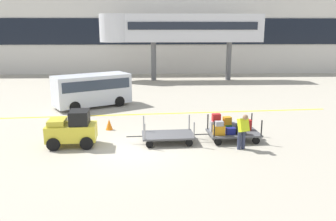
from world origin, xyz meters
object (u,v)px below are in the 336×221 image
baggage_cart_lead (168,135)px  safety_cone_near (109,124)px  baggage_cart_middle (230,129)px  baggage_tug (72,129)px  baggage_handler (243,130)px  shuttle_van (92,88)px

baggage_cart_lead → safety_cone_near: bearing=143.3°
baggage_cart_middle → baggage_tug: bearing=-175.8°
baggage_handler → shuttle_van: (-7.74, 8.51, 0.37)m
baggage_cart_lead → baggage_handler: bearing=-18.2°
shuttle_van → safety_cone_near: size_ratio=9.26×
baggage_cart_middle → safety_cone_near: 6.06m
baggage_cart_lead → shuttle_van: (-4.64, 7.49, 0.89)m
baggage_tug → baggage_cart_middle: baggage_tug is taller
baggage_tug → baggage_cart_middle: 7.03m
baggage_tug → shuttle_van: (-0.49, 7.77, 0.48)m
baggage_tug → baggage_handler: bearing=-5.8°
baggage_tug → safety_cone_near: 2.78m
baggage_cart_lead → shuttle_van: shuttle_van is taller
baggage_tug → shuttle_van: shuttle_van is taller
shuttle_van → safety_cone_near: shuttle_van is taller
baggage_cart_lead → safety_cone_near: 3.61m
baggage_cart_middle → shuttle_van: size_ratio=0.60×
baggage_handler → safety_cone_near: 6.80m
baggage_cart_middle → shuttle_van: 10.45m
baggage_handler → safety_cone_near: bearing=152.1°
baggage_cart_middle → shuttle_van: shuttle_van is taller
baggage_cart_middle → safety_cone_near: baggage_cart_middle is taller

